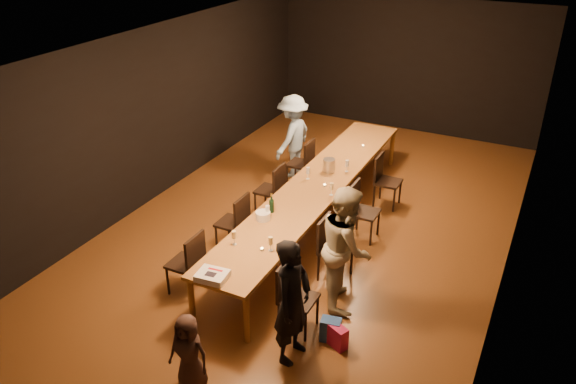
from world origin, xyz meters
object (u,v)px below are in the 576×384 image
at_px(plate_stack, 263,216).
at_px(champagne_bottle, 272,203).
at_px(chair_left_1, 232,222).
at_px(chair_left_0, 185,262).
at_px(table, 316,187).
at_px(chair_right_1, 336,250).
at_px(chair_right_2, 365,212).
at_px(birthday_cake, 212,276).
at_px(woman_tan, 346,247).
at_px(chair_left_3, 300,163).
at_px(woman_birthday, 293,302).
at_px(child, 189,352).
at_px(ice_bucket, 329,165).
at_px(chair_right_3, 388,181).
at_px(chair_left_2, 269,190).
at_px(man_blue, 293,136).
at_px(chair_right_0, 299,298).

bearing_deg(plate_stack, champagne_bottle, 87.71).
bearing_deg(chair_left_1, chair_left_0, -180.00).
bearing_deg(table, chair_left_0, -109.50).
height_order(chair_right_1, chair_right_2, same).
height_order(table, plate_stack, plate_stack).
bearing_deg(birthday_cake, woman_tan, 38.79).
relative_size(chair_right_2, chair_left_3, 1.00).
bearing_deg(woman_birthday, child, 141.78).
xyz_separation_m(chair_right_1, ice_bucket, (-0.86, 1.76, 0.40)).
distance_m(chair_right_2, chair_left_1, 2.08).
height_order(table, champagne_bottle, champagne_bottle).
bearing_deg(chair_right_2, child, -9.75).
height_order(woman_tan, child, woman_tan).
bearing_deg(plate_stack, chair_right_3, 67.08).
height_order(chair_right_2, chair_left_2, same).
bearing_deg(birthday_cake, champagne_bottle, 88.08).
height_order(chair_right_3, chair_left_0, same).
height_order(birthday_cake, ice_bucket, ice_bucket).
height_order(birthday_cake, champagne_bottle, champagne_bottle).
height_order(chair_right_1, woman_birthday, woman_birthday).
height_order(chair_right_1, ice_bucket, ice_bucket).
height_order(man_blue, champagne_bottle, man_blue).
bearing_deg(chair_left_3, child, -168.10).
distance_m(chair_right_0, chair_left_0, 1.70).
distance_m(chair_right_0, chair_left_1, 2.08).
relative_size(chair_right_0, plate_stack, 4.37).
xyz_separation_m(man_blue, birthday_cake, (1.10, -4.42, -0.01)).
distance_m(woman_birthday, birthday_cake, 1.08).
bearing_deg(chair_left_1, plate_stack, -102.77).
bearing_deg(chair_left_2, woman_birthday, -147.22).
xyz_separation_m(chair_left_0, chair_left_2, (0.00, 2.40, 0.00)).
bearing_deg(child, champagne_bottle, 93.68).
height_order(chair_right_3, champagne_bottle, champagne_bottle).
distance_m(chair_left_3, man_blue, 0.60).
distance_m(table, chair_left_2, 0.88).
bearing_deg(chair_left_1, woman_birthday, -132.05).
relative_size(man_blue, birthday_cake, 4.08).
distance_m(chair_left_2, plate_stack, 1.52).
bearing_deg(woman_birthday, chair_left_2, 35.38).
xyz_separation_m(chair_left_2, chair_left_3, (0.00, 1.20, 0.00)).
relative_size(chair_right_2, chair_left_1, 1.00).
relative_size(woman_birthday, birthday_cake, 4.00).
relative_size(child, plate_stack, 4.49).
bearing_deg(chair_left_1, birthday_cake, -155.24).
bearing_deg(ice_bucket, chair_right_2, -32.94).
relative_size(woman_tan, birthday_cake, 4.30).
relative_size(chair_right_1, woman_tan, 0.55).
relative_size(chair_right_3, ice_bucket, 4.19).
bearing_deg(woman_birthday, ice_bucket, 18.95).
bearing_deg(woman_birthday, chair_right_3, 4.63).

